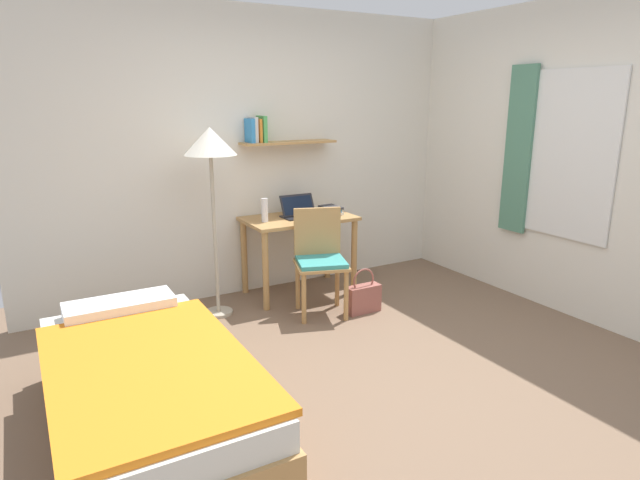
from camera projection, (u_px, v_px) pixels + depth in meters
name	position (u px, v px, depth m)	size (l,w,h in m)	color
ground_plane	(384.00, 375.00, 3.62)	(5.28, 5.28, 0.00)	brown
wall_back	(259.00, 154.00, 4.99)	(4.40, 0.27, 2.60)	silver
wall_right	(593.00, 163.00, 4.27)	(0.10, 4.40, 2.60)	silver
bed	(148.00, 393.00, 2.94)	(0.99, 1.87, 0.54)	#B2844C
desk	(299.00, 231.00, 5.01)	(1.01, 0.59, 0.74)	#B2844C
desk_chair	(320.00, 257.00, 4.57)	(0.53, 0.52, 0.90)	#B2844C
standing_lamp	(210.00, 150.00, 4.29)	(0.42, 0.42, 1.58)	#B2A893
laptop	(299.00, 211.00, 4.98)	(0.34, 0.22, 0.20)	black
water_bottle	(265.00, 210.00, 4.76)	(0.06, 0.06, 0.21)	silver
book_stack	(331.00, 210.00, 5.09)	(0.17, 0.22, 0.08)	silver
handbag	(363.00, 297.00, 4.65)	(0.31, 0.12, 0.40)	#99564C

